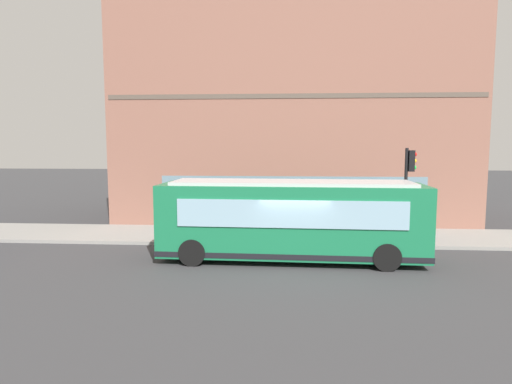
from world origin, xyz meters
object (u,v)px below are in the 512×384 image
Objects in this scene: pedestrian_by_light_pole at (259,217)px; fire_hydrant at (351,227)px; city_bus_nearside at (291,220)px; newspaper_vending_box at (415,228)px; pedestrian_near_hydrant at (187,212)px; traffic_light_near_corner at (409,178)px; pedestrian_near_building_entrance at (266,210)px.

fire_hydrant is at bearing -78.66° from pedestrian_by_light_pole.
newspaper_vending_box is at bearing -56.96° from city_bus_nearside.
city_bus_nearside reaches higher than pedestrian_near_hydrant.
newspaper_vending_box is (1.30, -0.73, -2.44)m from traffic_light_near_corner.
city_bus_nearside is at bearing 115.98° from traffic_light_near_corner.
newspaper_vending_box is at bearing -94.70° from pedestrian_near_hydrant.
city_bus_nearside is 5.65× the size of pedestrian_near_building_entrance.
pedestrian_near_building_entrance is at bearing 13.29° from city_bus_nearside.
pedestrian_near_building_entrance is 1.99× the size of newspaper_vending_box.
city_bus_nearside is 6.91m from pedestrian_near_hydrant.
fire_hydrant is 0.41× the size of pedestrian_near_building_entrance.
pedestrian_near_hydrant is at bearing 94.78° from pedestrian_near_building_entrance.
city_bus_nearside is at bearing 123.04° from newspaper_vending_box.
pedestrian_by_light_pole is (3.32, 1.43, -0.44)m from city_bus_nearside.
fire_hydrant is at bearing -93.30° from pedestrian_near_hydrant.
pedestrian_near_building_entrance is at bearing -8.67° from pedestrian_by_light_pole.
city_bus_nearside is at bearing -132.47° from pedestrian_near_hydrant.
pedestrian_near_building_entrance is (0.33, -3.91, 0.10)m from pedestrian_near_hydrant.
city_bus_nearside is at bearing -166.71° from pedestrian_near_building_entrance.
fire_hydrant is 2.89m from newspaper_vending_box.
pedestrian_by_light_pole is 0.93× the size of pedestrian_near_building_entrance.
city_bus_nearside reaches higher than fire_hydrant.
pedestrian_near_building_entrance reaches higher than pedestrian_near_hydrant.
traffic_light_near_corner is 3.73m from fire_hydrant.
pedestrian_by_light_pole is at bearing 171.33° from pedestrian_near_building_entrance.
city_bus_nearside is 6.96m from newspaper_vending_box.
fire_hydrant is at bearing -34.93° from city_bus_nearside.
pedestrian_by_light_pole is at bearing -110.08° from pedestrian_near_hydrant.
traffic_light_near_corner is at bearing -112.05° from pedestrian_near_building_entrance.
pedestrian_near_hydrant is at bearing 69.92° from pedestrian_by_light_pole.
pedestrian_near_building_entrance is 7.09m from newspaper_vending_box.
pedestrian_near_building_entrance is (0.79, 4.11, 0.67)m from fire_hydrant.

